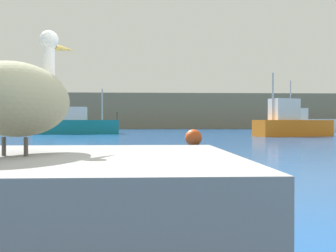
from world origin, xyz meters
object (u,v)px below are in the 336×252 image
object	(u,v)px
fishing_boat_orange	(291,124)
mooring_buoy	(193,138)
pelican	(20,98)
fishing_boat_white	(306,123)
fishing_boat_teal	(76,124)

from	to	relation	value
fishing_boat_orange	mooring_buoy	distance (m)	14.17
pelican	fishing_boat_white	bearing A→B (deg)	-7.26
fishing_boat_white	mooring_buoy	size ratio (longest dim) A/B	8.71
pelican	fishing_boat_orange	world-z (taller)	fishing_boat_orange
pelican	fishing_boat_white	distance (m)	42.59
fishing_boat_teal	mooring_buoy	distance (m)	19.77
fishing_boat_white	fishing_boat_orange	world-z (taller)	fishing_boat_white
fishing_boat_teal	mooring_buoy	bearing A→B (deg)	-70.70
fishing_boat_orange	mooring_buoy	size ratio (longest dim) A/B	8.54
fishing_boat_teal	fishing_boat_orange	distance (m)	17.68
fishing_boat_orange	fishing_boat_teal	bearing A→B (deg)	-40.49
fishing_boat_orange	mooring_buoy	xyz separation A→B (m)	(-8.33, -11.45, -0.54)
pelican	fishing_boat_orange	distance (m)	27.70
fishing_boat_teal	mooring_buoy	size ratio (longest dim) A/B	10.06
pelican	mooring_buoy	distance (m)	14.21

